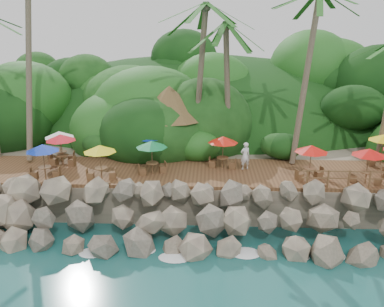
{
  "coord_description": "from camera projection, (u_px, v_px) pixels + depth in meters",
  "views": [
    {
      "loc": [
        1.03,
        -16.39,
        10.34
      ],
      "look_at": [
        0.0,
        6.0,
        3.4
      ],
      "focal_mm": 36.83,
      "sensor_mm": 36.0,
      "label": 1
    }
  ],
  "objects": [
    {
      "name": "ground",
      "position": [
        186.0,
        259.0,
        18.74
      ],
      "size": [
        140.0,
        140.0,
        0.0
      ],
      "primitive_type": "plane",
      "color": "#19514F",
      "rests_on": "ground"
    },
    {
      "name": "land_base",
      "position": [
        197.0,
        145.0,
        33.7
      ],
      "size": [
        32.0,
        25.2,
        2.1
      ],
      "primitive_type": "cube",
      "color": "gray",
      "rests_on": "ground"
    },
    {
      "name": "jungle_hill",
      "position": [
        200.0,
        135.0,
        41.16
      ],
      "size": [
        44.8,
        28.0,
        15.4
      ],
      "primitive_type": "ellipsoid",
      "color": "#143811",
      "rests_on": "ground"
    },
    {
      "name": "seawall",
      "position": [
        188.0,
        218.0,
        20.31
      ],
      "size": [
        29.0,
        4.0,
        2.3
      ],
      "primitive_type": null,
      "color": "gray",
      "rests_on": "ground"
    },
    {
      "name": "terrace",
      "position": [
        192.0,
        172.0,
        23.81
      ],
      "size": [
        26.0,
        5.0,
        0.2
      ],
      "primitive_type": "cube",
      "color": "brown",
      "rests_on": "land_base"
    },
    {
      "name": "jungle_foliage",
      "position": [
        197.0,
        161.0,
        33.05
      ],
      "size": [
        44.0,
        16.0,
        12.0
      ],
      "primitive_type": null,
      "color": "#143811",
      "rests_on": "ground"
    },
    {
      "name": "foam_line",
      "position": [
        187.0,
        255.0,
        19.02
      ],
      "size": [
        25.2,
        0.8,
        0.06
      ],
      "color": "white",
      "rests_on": "ground"
    },
    {
      "name": "palms",
      "position": [
        187.0,
        6.0,
        23.63
      ],
      "size": [
        31.78,
        7.32,
        13.22
      ],
      "color": "brown",
      "rests_on": "ground"
    },
    {
      "name": "palapa",
      "position": [
        169.0,
        102.0,
        26.67
      ],
      "size": [
        5.16,
        5.16,
        4.6
      ],
      "color": "brown",
      "rests_on": "ground"
    },
    {
      "name": "dining_clusters",
      "position": [
        202.0,
        145.0,
        23.17
      ],
      "size": [
        22.18,
        5.06,
        2.01
      ],
      "color": "brown",
      "rests_on": "terrace"
    },
    {
      "name": "railing",
      "position": [
        370.0,
        178.0,
        20.94
      ],
      "size": [
        7.2,
        0.1,
        1.0
      ],
      "color": "brown",
      "rests_on": "terrace"
    },
    {
      "name": "waiter",
      "position": [
        245.0,
        156.0,
        23.81
      ],
      "size": [
        0.74,
        0.62,
        1.71
      ],
      "primitive_type": "imported",
      "rotation": [
        0.0,
        0.0,
        3.55
      ],
      "color": "silver",
      "rests_on": "terrace"
    }
  ]
}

